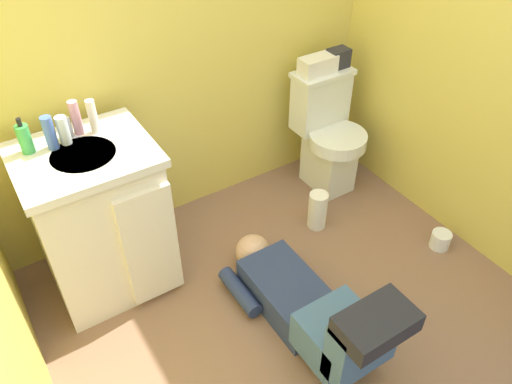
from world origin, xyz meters
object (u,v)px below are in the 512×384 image
at_px(toilet, 327,134).
at_px(vanity_cabinet, 101,220).
at_px(soap_dispenser, 25,139).
at_px(toilet_paper_roll, 440,240).
at_px(bottle_white, 93,117).
at_px(toiletry_bag, 338,58).
at_px(bottle_pink, 76,118).
at_px(faucet, 69,127).
at_px(bottle_blue, 50,133).
at_px(bottle_clear, 63,130).
at_px(person_plumber, 311,308).
at_px(paper_towel_roll, 318,210).
at_px(tissue_box, 318,65).

xyz_separation_m(toilet, vanity_cabinet, (-1.46, -0.07, 0.05)).
relative_size(soap_dispenser, toilet_paper_roll, 1.51).
bearing_deg(bottle_white, toiletry_bag, 1.45).
bearing_deg(bottle_pink, faucet, -166.55).
bearing_deg(bottle_blue, bottle_clear, 8.72).
bearing_deg(bottle_pink, bottle_blue, -156.12).
bearing_deg(person_plumber, toiletry_bag, 47.72).
relative_size(vanity_cabinet, soap_dispenser, 4.94).
height_order(bottle_pink, paper_towel_roll, bottle_pink).
bearing_deg(bottle_pink, paper_towel_roll, -19.86).
bearing_deg(tissue_box, soap_dispenser, -178.74).
xyz_separation_m(bottle_clear, bottle_pink, (0.07, 0.05, 0.01)).
bearing_deg(bottle_blue, tissue_box, 2.42).
relative_size(paper_towel_roll, toilet_paper_roll, 2.15).
height_order(soap_dispenser, toilet_paper_roll, soap_dispenser).
bearing_deg(toilet_paper_roll, soap_dispenser, 154.04).
distance_m(toiletry_bag, paper_towel_roll, 0.90).
bearing_deg(faucet, bottle_pink, 13.45).
distance_m(faucet, bottle_white, 0.11).
distance_m(faucet, toiletry_bag, 1.57).
relative_size(person_plumber, tissue_box, 4.84).
height_order(toiletry_bag, toilet_paper_roll, toiletry_bag).
height_order(toilet, vanity_cabinet, vanity_cabinet).
bearing_deg(toilet, toilet_paper_roll, -77.73).
bearing_deg(toiletry_bag, faucet, -179.44).
height_order(toilet, paper_towel_roll, toilet).
bearing_deg(faucet, toilet, -2.95).
relative_size(faucet, toiletry_bag, 0.81).
bearing_deg(vanity_cabinet, bottle_white, 50.30).
bearing_deg(soap_dispenser, toilet, -1.92).
bearing_deg(bottle_clear, toiletry_bag, 1.97).
xyz_separation_m(faucet, toiletry_bag, (1.56, 0.02, -0.06)).
xyz_separation_m(tissue_box, toilet_paper_roll, (0.23, -0.93, -0.75)).
relative_size(faucet, toilet_paper_roll, 0.91).
height_order(faucet, bottle_blue, bottle_blue).
bearing_deg(toilet_paper_roll, bottle_clear, 152.49).
xyz_separation_m(bottle_blue, paper_towel_roll, (1.25, -0.35, -0.78)).
height_order(toilet, bottle_clear, bottle_clear).
relative_size(person_plumber, toiletry_bag, 8.59).
bearing_deg(person_plumber, paper_towel_roll, 49.55).
xyz_separation_m(toiletry_bag, bottle_blue, (-1.66, -0.06, 0.09)).
bearing_deg(tissue_box, person_plumber, -127.10).
bearing_deg(person_plumber, toilet, 48.53).
bearing_deg(bottle_blue, faucet, 28.00).
relative_size(vanity_cabinet, bottle_blue, 5.29).
height_order(bottle_blue, paper_towel_roll, bottle_blue).
bearing_deg(toilet, soap_dispenser, 178.08).
bearing_deg(toiletry_bag, person_plumber, -132.28).
height_order(faucet, person_plumber, faucet).
bearing_deg(toiletry_bag, tissue_box, 180.00).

